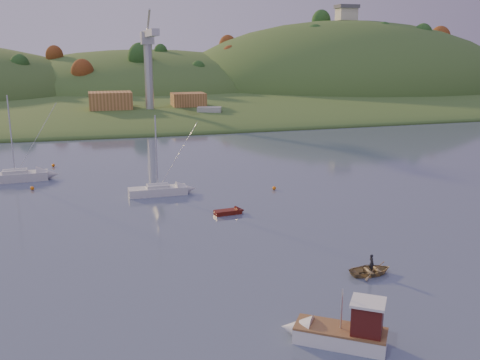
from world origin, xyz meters
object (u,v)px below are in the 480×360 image
object	(u,v)px
fishing_boat	(334,329)
red_tender	(233,211)
sailboat_near	(15,176)
canoe	(371,270)
sailboat_far	(158,190)

from	to	relation	value
fishing_boat	red_tender	xyz separation A→B (m)	(0.96, 28.36, -0.70)
sailboat_near	canoe	bearing A→B (deg)	-56.54
fishing_boat	sailboat_near	size ratio (longest dim) A/B	0.56
fishing_boat	canoe	world-z (taller)	fishing_boat
sailboat_far	canoe	xyz separation A→B (m)	(13.98, -29.75, -0.31)
sailboat_near	red_tender	world-z (taller)	sailboat_near
sailboat_far	sailboat_near	bearing A→B (deg)	144.09
fishing_boat	red_tender	bearing A→B (deg)	-57.02
canoe	red_tender	size ratio (longest dim) A/B	0.98
fishing_boat	sailboat_near	xyz separation A→B (m)	(-24.90, 51.53, -0.18)
sailboat_far	canoe	size ratio (longest dim) A/B	2.83
sailboat_far	red_tender	bearing A→B (deg)	-55.77
red_tender	canoe	bearing A→B (deg)	-77.32
red_tender	sailboat_near	bearing A→B (deg)	131.89
fishing_boat	sailboat_far	size ratio (longest dim) A/B	0.66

